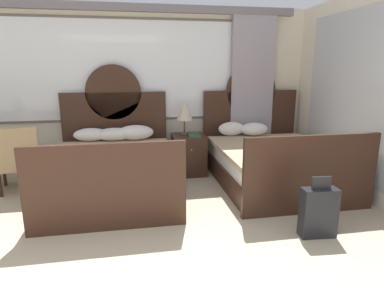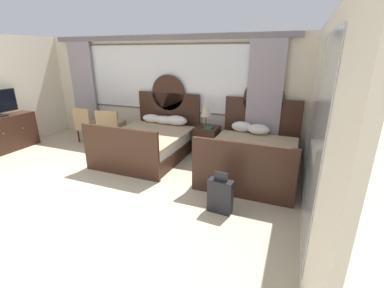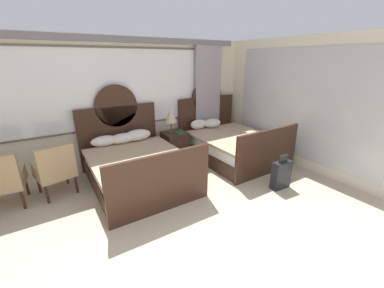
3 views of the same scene
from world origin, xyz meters
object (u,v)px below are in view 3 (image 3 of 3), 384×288
object	(u,v)px
book_on_nightstand	(180,132)
bed_near_window	(136,165)
nightstand_between_beds	(175,146)
table_lamp_on_nightstand	(171,115)
armchair_by_window_centre	(1,180)
armchair_by_window_left	(56,169)
bed_near_mirror	(230,143)
suitcase_on_floor	(281,175)

from	to	relation	value
book_on_nightstand	bed_near_window	bearing A→B (deg)	-157.58
nightstand_between_beds	table_lamp_on_nightstand	bearing A→B (deg)	131.87
book_on_nightstand	armchair_by_window_centre	world-z (taller)	armchair_by_window_centre
armchair_by_window_left	armchair_by_window_centre	bearing A→B (deg)	-179.87
bed_near_mirror	suitcase_on_floor	bearing A→B (deg)	-96.61
bed_near_window	book_on_nightstand	world-z (taller)	bed_near_window
armchair_by_window_left	nightstand_between_beds	bearing A→B (deg)	7.66
bed_near_mirror	book_on_nightstand	distance (m)	1.25
nightstand_between_beds	armchair_by_window_centre	size ratio (longest dim) A/B	0.70
book_on_nightstand	suitcase_on_floor	size ratio (longest dim) A/B	0.40
suitcase_on_floor	table_lamp_on_nightstand	bearing A→B (deg)	114.00
bed_near_window	suitcase_on_floor	world-z (taller)	bed_near_window
armchair_by_window_left	bed_near_mirror	bearing A→B (deg)	-4.64
bed_near_mirror	book_on_nightstand	size ratio (longest dim) A/B	8.33
bed_near_mirror	book_on_nightstand	world-z (taller)	bed_near_mirror
bed_near_window	bed_near_mirror	world-z (taller)	same
armchair_by_window_left	armchair_by_window_centre	size ratio (longest dim) A/B	1.00
table_lamp_on_nightstand	bed_near_mirror	bearing A→B (deg)	-29.58
armchair_by_window_left	suitcase_on_floor	distance (m)	3.97
bed_near_mirror	suitcase_on_floor	size ratio (longest dim) A/B	3.32
bed_near_window	nightstand_between_beds	bearing A→B (deg)	27.80
nightstand_between_beds	book_on_nightstand	xyz separation A→B (m)	(0.07, -0.10, 0.34)
bed_near_window	bed_near_mirror	distance (m)	2.33
table_lamp_on_nightstand	armchair_by_window_left	bearing A→B (deg)	-170.75
nightstand_between_beds	book_on_nightstand	size ratio (longest dim) A/B	2.50
bed_near_mirror	armchair_by_window_centre	bearing A→B (deg)	176.16
table_lamp_on_nightstand	armchair_by_window_centre	size ratio (longest dim) A/B	0.62
table_lamp_on_nightstand	armchair_by_window_centre	bearing A→B (deg)	-172.85
book_on_nightstand	armchair_by_window_left	xyz separation A→B (m)	(-2.56, -0.23, -0.17)
table_lamp_on_nightstand	suitcase_on_floor	world-z (taller)	table_lamp_on_nightstand
book_on_nightstand	bed_near_mirror	bearing A→B (deg)	-25.78
book_on_nightstand	suitcase_on_floor	world-z (taller)	book_on_nightstand
nightstand_between_beds	book_on_nightstand	bearing A→B (deg)	-54.75
book_on_nightstand	armchair_by_window_centre	distance (m)	3.31
bed_near_window	nightstand_between_beds	distance (m)	1.32
armchair_by_window_left	suitcase_on_floor	world-z (taller)	armchair_by_window_left
bed_near_window	table_lamp_on_nightstand	world-z (taller)	bed_near_window
armchair_by_window_left	suitcase_on_floor	size ratio (longest dim) A/B	1.43
bed_near_window	book_on_nightstand	size ratio (longest dim) A/B	8.33
bed_near_window	armchair_by_window_centre	distance (m)	2.08
book_on_nightstand	armchair_by_window_centre	size ratio (longest dim) A/B	0.28
table_lamp_on_nightstand	armchair_by_window_left	xyz separation A→B (m)	(-2.43, -0.40, -0.56)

